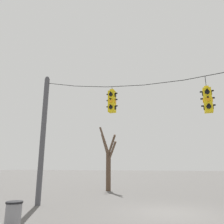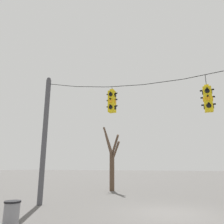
{
  "view_description": "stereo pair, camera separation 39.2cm",
  "coord_description": "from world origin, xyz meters",
  "px_view_note": "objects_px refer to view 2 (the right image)",
  "views": [
    {
      "loc": [
        0.97,
        -10.45,
        1.96
      ],
      "look_at": [
        -2.61,
        -0.33,
        4.65
      ],
      "focal_mm": 35.0,
      "sensor_mm": 36.0,
      "label": 1
    },
    {
      "loc": [
        1.34,
        -10.31,
        1.96
      ],
      "look_at": [
        -2.61,
        -0.33,
        4.65
      ],
      "focal_mm": 35.0,
      "sensor_mm": 36.0,
      "label": 2
    }
  ],
  "objects_px": {
    "traffic_light_near_left_pole": "(112,101)",
    "bare_tree": "(112,161)",
    "trash_bin": "(11,215)",
    "traffic_light_near_right_pole": "(208,99)",
    "utility_pole_left": "(45,137)"
  },
  "relations": [
    {
      "from": "bare_tree",
      "to": "trash_bin",
      "type": "distance_m",
      "value": 12.02
    },
    {
      "from": "utility_pole_left",
      "to": "trash_bin",
      "type": "xyz_separation_m",
      "value": [
        2.14,
        -4.01,
        -3.14
      ]
    },
    {
      "from": "traffic_light_near_right_pole",
      "to": "traffic_light_near_left_pole",
      "type": "bearing_deg",
      "value": -180.0
    },
    {
      "from": "traffic_light_near_right_pole",
      "to": "trash_bin",
      "type": "bearing_deg",
      "value": -148.1
    },
    {
      "from": "traffic_light_near_left_pole",
      "to": "bare_tree",
      "type": "bearing_deg",
      "value": 111.88
    },
    {
      "from": "traffic_light_near_left_pole",
      "to": "traffic_light_near_right_pole",
      "type": "distance_m",
      "value": 4.51
    },
    {
      "from": "traffic_light_near_left_pole",
      "to": "trash_bin",
      "type": "distance_m",
      "value": 6.54
    },
    {
      "from": "bare_tree",
      "to": "trash_bin",
      "type": "height_order",
      "value": "bare_tree"
    },
    {
      "from": "traffic_light_near_right_pole",
      "to": "bare_tree",
      "type": "relative_size",
      "value": 0.31
    },
    {
      "from": "traffic_light_near_left_pole",
      "to": "traffic_light_near_right_pole",
      "type": "relative_size",
      "value": 0.81
    },
    {
      "from": "traffic_light_near_right_pole",
      "to": "utility_pole_left",
      "type": "bearing_deg",
      "value": -180.0
    },
    {
      "from": "utility_pole_left",
      "to": "bare_tree",
      "type": "xyz_separation_m",
      "value": [
        0.96,
        7.78,
        -1.15
      ]
    },
    {
      "from": "utility_pole_left",
      "to": "traffic_light_near_right_pole",
      "type": "height_order",
      "value": "utility_pole_left"
    },
    {
      "from": "traffic_light_near_left_pole",
      "to": "traffic_light_near_right_pole",
      "type": "bearing_deg",
      "value": 0.0
    },
    {
      "from": "traffic_light_near_left_pole",
      "to": "bare_tree",
      "type": "distance_m",
      "value": 8.83
    }
  ]
}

